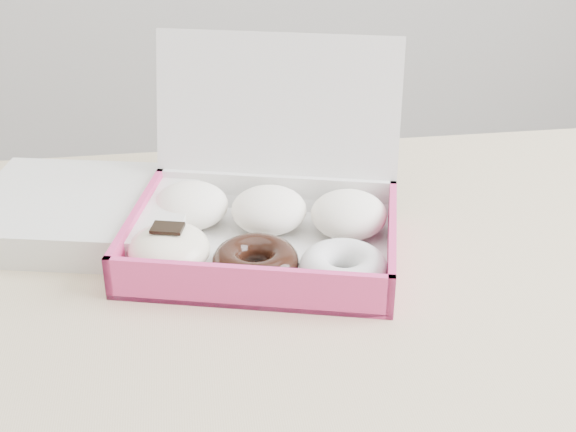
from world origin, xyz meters
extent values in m
cube|color=tan|center=(0.00, 0.00, 0.73)|extent=(1.20, 0.80, 0.04)
cylinder|color=tan|center=(0.55, 0.35, 0.35)|extent=(0.05, 0.05, 0.71)
cube|color=silver|center=(0.05, 0.13, 0.75)|extent=(0.31, 0.26, 0.01)
cube|color=#D73675|center=(0.03, 0.04, 0.77)|extent=(0.26, 0.08, 0.04)
cube|color=silver|center=(0.08, 0.22, 0.77)|extent=(0.26, 0.08, 0.04)
cube|color=#D73675|center=(-0.07, 0.16, 0.77)|extent=(0.06, 0.19, 0.04)
cube|color=#D73675|center=(0.18, 0.09, 0.77)|extent=(0.06, 0.19, 0.04)
cube|color=silver|center=(0.08, 0.24, 0.85)|extent=(0.27, 0.12, 0.19)
ellipsoid|color=white|center=(-0.02, 0.19, 0.78)|extent=(0.10, 0.10, 0.04)
ellipsoid|color=white|center=(0.06, 0.17, 0.78)|extent=(0.10, 0.10, 0.04)
ellipsoid|color=white|center=(0.14, 0.15, 0.78)|extent=(0.10, 0.10, 0.04)
ellipsoid|color=#F7EBC7|center=(-0.04, 0.10, 0.78)|extent=(0.10, 0.10, 0.04)
cube|color=black|center=(-0.04, 0.10, 0.80)|extent=(0.03, 0.03, 0.00)
torus|color=black|center=(0.04, 0.08, 0.77)|extent=(0.10, 0.10, 0.03)
torus|color=white|center=(0.12, 0.06, 0.77)|extent=(0.10, 0.10, 0.03)
cube|color=silver|center=(-0.13, 0.21, 0.77)|extent=(0.26, 0.23, 0.04)
camera|label=1|loc=(-0.02, -0.57, 1.18)|focal=50.00mm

